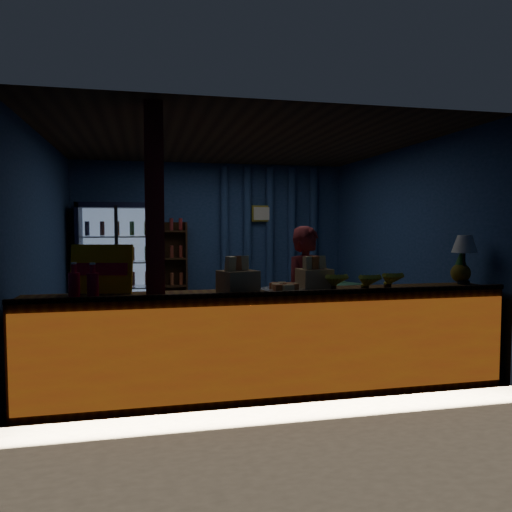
{
  "coord_description": "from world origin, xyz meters",
  "views": [
    {
      "loc": [
        -1.14,
        -6.28,
        1.56
      ],
      "look_at": [
        0.23,
        -0.2,
        1.17
      ],
      "focal_mm": 35.0,
      "sensor_mm": 36.0,
      "label": 1
    }
  ],
  "objects_px": {
    "shopkeeper": "(308,299)",
    "green_chair": "(334,300)",
    "pastry_tray": "(284,289)",
    "table_lamp": "(465,246)"
  },
  "relations": [
    {
      "from": "shopkeeper",
      "to": "pastry_tray",
      "type": "xyz_separation_m",
      "value": [
        -0.43,
        -0.61,
        0.2
      ]
    },
    {
      "from": "green_chair",
      "to": "pastry_tray",
      "type": "distance_m",
      "value": 3.8
    },
    {
      "from": "pastry_tray",
      "to": "table_lamp",
      "type": "height_order",
      "value": "table_lamp"
    },
    {
      "from": "green_chair",
      "to": "pastry_tray",
      "type": "height_order",
      "value": "pastry_tray"
    },
    {
      "from": "shopkeeper",
      "to": "green_chair",
      "type": "xyz_separation_m",
      "value": [
        1.36,
        2.68,
        -0.46
      ]
    },
    {
      "from": "green_chair",
      "to": "table_lamp",
      "type": "distance_m",
      "value": 3.34
    },
    {
      "from": "pastry_tray",
      "to": "table_lamp",
      "type": "xyz_separation_m",
      "value": [
        1.94,
        0.11,
        0.37
      ]
    },
    {
      "from": "shopkeeper",
      "to": "table_lamp",
      "type": "bearing_deg",
      "value": -38.27
    },
    {
      "from": "pastry_tray",
      "to": "shopkeeper",
      "type": "bearing_deg",
      "value": 54.77
    },
    {
      "from": "shopkeeper",
      "to": "pastry_tray",
      "type": "relative_size",
      "value": 3.43
    }
  ]
}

